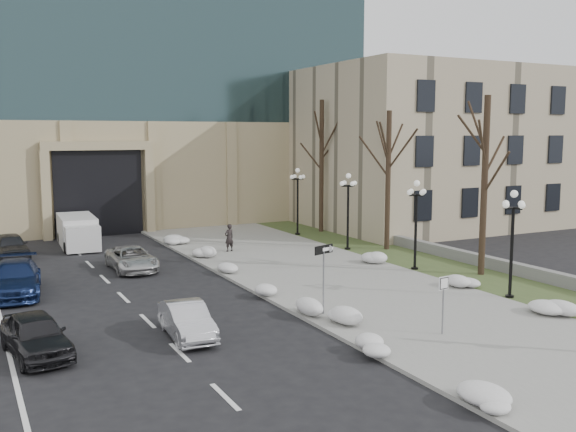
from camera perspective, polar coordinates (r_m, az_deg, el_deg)
name	(u,v)px	position (r m, az deg, el deg)	size (l,w,h in m)	color
ground	(458,380)	(19.93, 14.89, -13.92)	(160.00, 160.00, 0.00)	black
sidewalk	(321,274)	(32.79, 2.93, -5.13)	(9.00, 40.00, 0.12)	gray
curb	(239,283)	(30.83, -4.36, -5.93)	(0.30, 40.00, 0.14)	gray
grass_strip	(422,262)	(36.43, 11.82, -4.03)	(4.00, 40.00, 0.10)	#3B4D26
stone_wall	(427,248)	(39.14, 12.27, -2.81)	(0.50, 30.00, 0.70)	slate
classical_building	(431,147)	(54.17, 12.55, 5.98)	(22.00, 18.12, 12.00)	tan
car_a	(36,335)	(22.53, -21.51, -9.81)	(1.65, 4.09, 1.39)	black
car_b	(187,320)	(23.12, -8.98, -9.15)	(1.30, 3.74, 1.23)	#B8B9C0
car_c	(15,278)	(31.04, -23.08, -5.13)	(2.10, 5.17, 1.50)	navy
car_d	(132,259)	(34.68, -13.71, -3.69)	(2.07, 4.48, 1.25)	#BBBBBB
car_e	(10,246)	(40.16, -23.45, -2.46)	(1.70, 4.22, 1.44)	#2B2B30
pedestrian	(229,238)	(38.49, -5.25, -1.94)	(0.60, 0.40, 1.65)	black
box_truck	(78,232)	(42.77, -18.16, -1.37)	(2.39, 6.10, 1.90)	silver
one_way_sign	(327,257)	(25.07, 3.48, -3.67)	(1.06, 0.46, 2.85)	slate
keep_sign	(443,293)	(23.22, 13.65, -6.65)	(0.47, 0.10, 2.19)	slate
snow_clump_a	(492,401)	(18.01, 17.70, -15.36)	(1.10, 1.60, 0.36)	silver
snow_clump_b	(380,346)	(21.41, 8.19, -11.37)	(1.10, 1.60, 0.36)	silver
snow_clump_c	(318,310)	(25.37, 2.72, -8.30)	(1.10, 1.60, 0.36)	silver
snow_clump_d	(268,289)	(28.55, -1.81, -6.52)	(1.10, 1.60, 0.36)	silver
snow_clump_e	(231,267)	(33.27, -5.12, -4.54)	(1.10, 1.60, 0.36)	silver
snow_clump_f	(203,253)	(37.33, -7.59, -3.27)	(1.10, 1.60, 0.36)	silver
snow_clump_g	(176,241)	(41.61, -9.93, -2.22)	(1.10, 1.60, 0.36)	silver
snow_clump_h	(550,308)	(27.58, 22.24, -7.57)	(1.10, 1.60, 0.36)	silver
snow_clump_i	(460,283)	(30.77, 15.05, -5.75)	(1.10, 1.60, 0.36)	silver
snow_clump_j	(375,259)	(35.46, 7.74, -3.84)	(1.10, 1.60, 0.36)	silver
snow_clump_k	(332,317)	(24.39, 3.91, -8.96)	(1.10, 1.60, 0.36)	silver
lamppost_a	(513,229)	(29.00, 19.34, -1.13)	(1.18, 1.18, 4.76)	black
lamppost_b	(416,213)	(33.75, 11.32, 0.29)	(1.18, 1.18, 4.76)	black
lamppost_c	(348,201)	(39.00, 5.36, 1.34)	(1.18, 1.18, 4.76)	black
lamppost_d	(298,192)	(44.58, 0.86, 2.12)	(1.18, 1.18, 4.76)	black
tree_near	(485,160)	(33.11, 17.14, 4.75)	(3.20, 3.20, 9.00)	black
tree_mid	(388,161)	(39.24, 8.91, 4.88)	(3.20, 3.20, 8.50)	black
tree_far	(322,147)	(45.92, 3.00, 6.11)	(3.20, 3.20, 9.50)	black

